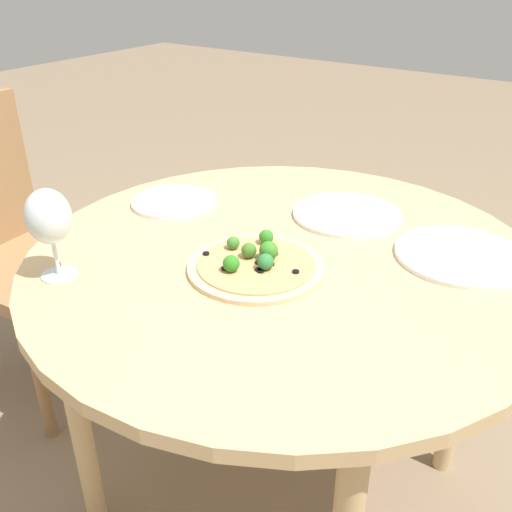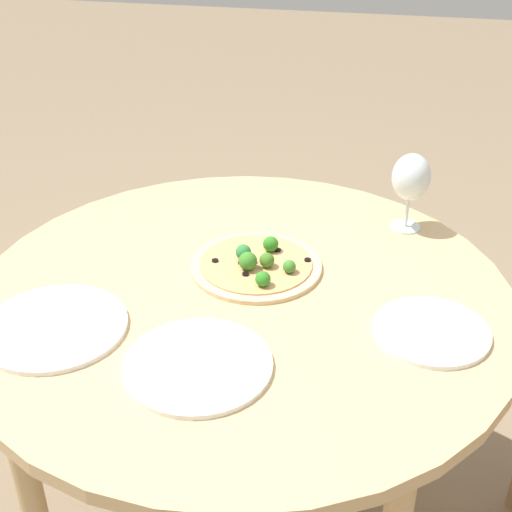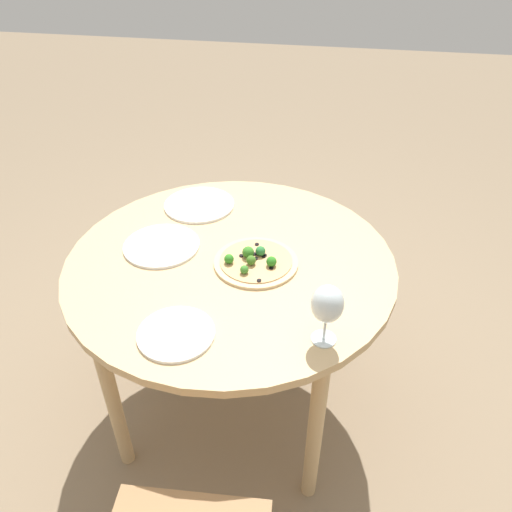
{
  "view_description": "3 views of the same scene",
  "coord_description": "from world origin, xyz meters",
  "px_view_note": "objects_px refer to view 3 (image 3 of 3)",
  "views": [
    {
      "loc": [
        0.56,
        -0.92,
        1.32
      ],
      "look_at": [
        -0.01,
        -0.09,
        0.77
      ],
      "focal_mm": 40.0,
      "sensor_mm": 36.0,
      "label": 1
    },
    {
      "loc": [
        -0.27,
        1.17,
        1.55
      ],
      "look_at": [
        -0.01,
        -0.09,
        0.77
      ],
      "focal_mm": 50.0,
      "sensor_mm": 36.0,
      "label": 2
    },
    {
      "loc": [
        -1.31,
        -0.33,
        1.74
      ],
      "look_at": [
        -0.01,
        -0.09,
        0.77
      ],
      "focal_mm": 35.0,
      "sensor_mm": 36.0,
      "label": 3
    }
  ],
  "objects_px": {
    "plate_far": "(176,334)",
    "plate_side": "(199,205)",
    "pizza": "(255,261)",
    "plate_near": "(162,246)",
    "wine_glass": "(327,305)"
  },
  "relations": [
    {
      "from": "pizza",
      "to": "wine_glass",
      "type": "xyz_separation_m",
      "value": [
        -0.31,
        -0.25,
        0.12
      ]
    },
    {
      "from": "pizza",
      "to": "wine_glass",
      "type": "bearing_deg",
      "value": -140.85
    },
    {
      "from": "wine_glass",
      "to": "plate_far",
      "type": "relative_size",
      "value": 0.85
    },
    {
      "from": "plate_near",
      "to": "plate_far",
      "type": "xyz_separation_m",
      "value": [
        -0.4,
        -0.18,
        0.0
      ]
    },
    {
      "from": "plate_near",
      "to": "plate_side",
      "type": "bearing_deg",
      "value": -10.16
    },
    {
      "from": "plate_side",
      "to": "plate_near",
      "type": "bearing_deg",
      "value": 169.84
    },
    {
      "from": "wine_glass",
      "to": "plate_far",
      "type": "bearing_deg",
      "value": 98.13
    },
    {
      "from": "plate_far",
      "to": "plate_side",
      "type": "height_order",
      "value": "same"
    },
    {
      "from": "pizza",
      "to": "plate_far",
      "type": "relative_size",
      "value": 1.29
    },
    {
      "from": "pizza",
      "to": "plate_side",
      "type": "relative_size",
      "value": 1.02
    },
    {
      "from": "wine_glass",
      "to": "pizza",
      "type": "bearing_deg",
      "value": 39.15
    },
    {
      "from": "plate_near",
      "to": "plate_far",
      "type": "relative_size",
      "value": 1.21
    },
    {
      "from": "wine_glass",
      "to": "plate_side",
      "type": "xyz_separation_m",
      "value": [
        0.63,
        0.53,
        -0.12
      ]
    },
    {
      "from": "wine_glass",
      "to": "plate_far",
      "type": "height_order",
      "value": "wine_glass"
    },
    {
      "from": "pizza",
      "to": "plate_far",
      "type": "height_order",
      "value": "pizza"
    }
  ]
}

